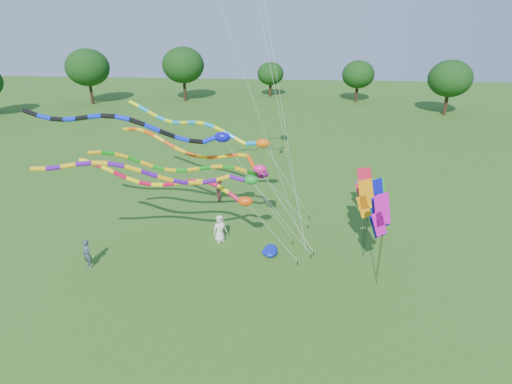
# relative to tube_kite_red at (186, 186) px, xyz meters

# --- Properties ---
(ground) EXTENTS (160.00, 160.00, 0.00)m
(ground) POSITION_rel_tube_kite_red_xyz_m (4.72, -3.93, -4.42)
(ground) COLOR #285D18
(ground) RESTS_ON ground
(tree_ring) EXTENTS (119.62, 113.47, 9.69)m
(tree_ring) POSITION_rel_tube_kite_red_xyz_m (4.45, -4.09, 1.15)
(tree_ring) COLOR #382314
(tree_ring) RESTS_ON ground
(tube_kite_red) EXTENTS (12.87, 1.63, 6.38)m
(tube_kite_red) POSITION_rel_tube_kite_red_xyz_m (0.00, 0.00, 0.00)
(tube_kite_red) COLOR black
(tube_kite_red) RESTS_ON ground
(tube_kite_orange) EXTENTS (12.61, 4.05, 7.48)m
(tube_kite_orange) POSITION_rel_tube_kite_red_xyz_m (0.89, 2.39, 1.30)
(tube_kite_orange) COLOR black
(tube_kite_orange) RESTS_ON ground
(tube_kite_purple) EXTENTS (14.05, 3.73, 7.67)m
(tube_kite_purple) POSITION_rel_tube_kite_red_xyz_m (-0.01, -2.29, 1.55)
(tube_kite_purple) COLOR black
(tube_kite_purple) RESTS_ON ground
(tube_kite_blue) EXTENTS (15.36, 1.78, 9.28)m
(tube_kite_blue) POSITION_rel_tube_kite_red_xyz_m (-1.96, 0.41, 3.31)
(tube_kite_blue) COLOR black
(tube_kite_blue) RESTS_ON ground
(tube_kite_cyan) EXTENTS (14.09, 4.85, 7.94)m
(tube_kite_cyan) POSITION_rel_tube_kite_red_xyz_m (0.14, 7.47, 1.51)
(tube_kite_cyan) COLOR black
(tube_kite_cyan) RESTS_ON ground
(tube_kite_green) EXTENTS (13.11, 3.40, 6.85)m
(tube_kite_green) POSITION_rel_tube_kite_red_xyz_m (0.52, 2.12, 0.42)
(tube_kite_green) COLOR black
(tube_kite_green) RESTS_ON ground
(banner_pole_orange) EXTENTS (1.16, 0.18, 5.15)m
(banner_pole_orange) POSITION_rel_tube_kite_red_xyz_m (10.46, 0.32, -0.55)
(banner_pole_orange) COLOR black
(banner_pole_orange) RESTS_ON ground
(banner_pole_magenta_a) EXTENTS (1.12, 0.47, 5.52)m
(banner_pole_magenta_a) POSITION_rel_tube_kite_red_xyz_m (10.80, -2.58, -0.18)
(banner_pole_magenta_a) COLOR black
(banner_pole_magenta_a) RESTS_ON ground
(banner_pole_blue_a) EXTENTS (1.15, 0.30, 5.07)m
(banner_pole_blue_a) POSITION_rel_tube_kite_red_xyz_m (10.88, -1.87, -0.63)
(banner_pole_blue_a) COLOR black
(banner_pole_blue_a) RESTS_ON ground
(banner_pole_blue_b) EXTENTS (1.12, 0.45, 4.69)m
(banner_pole_blue_b) POSITION_rel_tube_kite_red_xyz_m (11.34, 1.69, -1.00)
(banner_pole_blue_b) COLOR black
(banner_pole_blue_b) RESTS_ON ground
(banner_pole_green) EXTENTS (1.14, 0.40, 4.66)m
(banner_pole_green) POSITION_rel_tube_kite_red_xyz_m (11.49, 1.93, -1.03)
(banner_pole_green) COLOR black
(banner_pole_green) RESTS_ON ground
(banner_pole_red) EXTENTS (1.13, 0.43, 5.45)m
(banner_pole_red) POSITION_rel_tube_kite_red_xyz_m (10.54, 1.41, -0.25)
(banner_pole_red) COLOR black
(banner_pole_red) RESTS_ON ground
(banner_pole_violet) EXTENTS (1.13, 0.44, 3.79)m
(banner_pole_violet) POSITION_rel_tube_kite_red_xyz_m (11.30, 6.18, -1.89)
(banner_pole_violet) COLOR black
(banner_pole_violet) RESTS_ON ground
(blue_nylon_heap) EXTENTS (1.12, 1.41, 0.38)m
(blue_nylon_heap) POSITION_rel_tube_kite_red_xyz_m (4.77, 0.38, -4.25)
(blue_nylon_heap) COLOR #0D1FB2
(blue_nylon_heap) RESTS_ON ground
(person_a) EXTENTS (1.08, 0.99, 1.85)m
(person_a) POSITION_rel_tube_kite_red_xyz_m (1.66, 1.50, -3.50)
(person_a) COLOR silver
(person_a) RESTS_ON ground
(person_b) EXTENTS (0.79, 0.72, 1.80)m
(person_b) POSITION_rel_tube_kite_red_xyz_m (-5.50, -2.26, -3.52)
(person_b) COLOR #3D4855
(person_b) RESTS_ON ground
(person_c) EXTENTS (0.82, 0.98, 1.80)m
(person_c) POSITION_rel_tube_kite_red_xyz_m (0.57, 8.19, -3.52)
(person_c) COLOR #8F3441
(person_c) RESTS_ON ground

